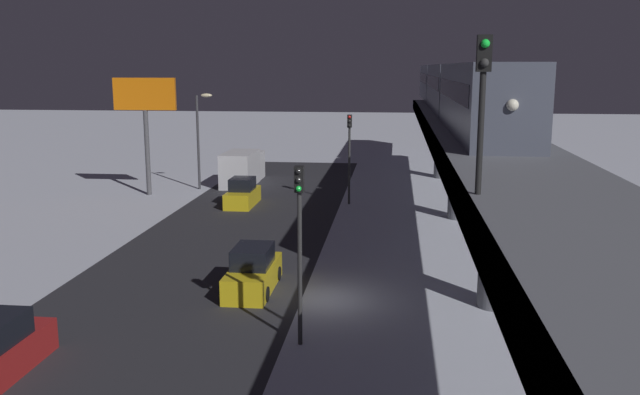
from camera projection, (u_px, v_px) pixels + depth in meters
name	position (u px, v px, depth m)	size (l,w,h in m)	color
ground_plane	(323.00, 300.00, 28.42)	(240.00, 240.00, 0.00)	silver
avenue_asphalt	(176.00, 294.00, 29.12)	(11.00, 82.42, 0.01)	#28282D
elevated_railway	(498.00, 171.00, 26.58)	(5.00, 82.42, 6.47)	slate
subway_train	(451.00, 86.00, 51.17)	(2.94, 55.47, 3.40)	#4C5160
rail_signal	(483.00, 87.00, 16.72)	(0.36, 0.41, 4.00)	black
sedan_yellow	(253.00, 272.00, 29.58)	(1.91, 4.68, 1.97)	gold
sedan_yellow_2	(243.00, 194.00, 47.71)	(1.80, 4.31, 1.97)	gold
box_truck	(243.00, 168.00, 56.50)	(2.40, 7.40, 2.80)	silver
traffic_light_near	(299.00, 230.00, 23.06)	(0.32, 0.44, 6.40)	#2D2D2D
traffic_light_mid	(349.00, 146.00, 47.48)	(0.32, 0.44, 6.40)	#2D2D2D
commercial_billboard	(145.00, 106.00, 50.50)	(4.80, 0.36, 8.90)	#4C4C51
street_lamp_far	(200.00, 129.00, 53.25)	(1.35, 0.44, 7.65)	#38383D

